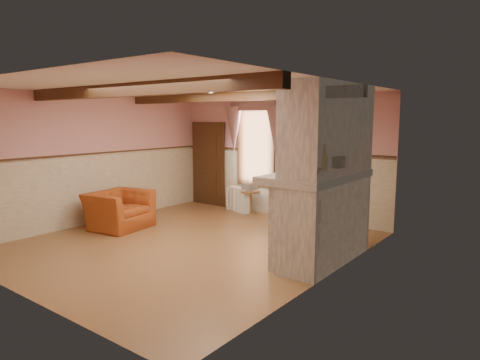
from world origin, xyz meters
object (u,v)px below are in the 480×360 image
Objects in this scene: bowl at (310,171)px; oil_lamp at (324,162)px; mantel_clock at (339,162)px; radiator at (239,199)px; side_table at (250,202)px; armchair at (119,210)px.

oil_lamp reaches higher than bowl.
mantel_clock is at bearing 90.00° from bowl.
bowl is at bearing -17.60° from radiator.
radiator is at bearing 180.00° from side_table.
mantel_clock is at bearing 90.00° from oil_lamp.
radiator is at bearing 157.73° from mantel_clock.
radiator is at bearing -28.44° from armchair.
radiator is 4.10m from bowl.
bowl is 1.04m from mantel_clock.
armchair is at bearing -116.11° from side_table.
side_table is at bearing 146.60° from oil_lamp.
bowl is 0.49m from oil_lamp.
armchair is 3.09m from side_table.
oil_lamp is at bearing 90.00° from bowl.
bowl is at bearing -90.00° from oil_lamp.
radiator is 2.92× the size of mantel_clock.
armchair is 4.22× the size of oil_lamp.
armchair is at bearing -91.19° from radiator.
side_table is at bearing 140.30° from bowl.
mantel_clock is (3.16, -1.30, 1.22)m from radiator.
oil_lamp reaches higher than armchair.
oil_lamp is (2.82, -1.86, 1.29)m from side_table.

